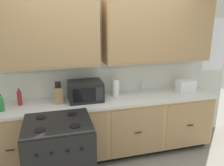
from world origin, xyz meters
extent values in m
plane|color=gray|center=(0.00, 0.00, 0.00)|extent=(8.49, 8.49, 0.00)
cube|color=silver|center=(0.00, 0.62, 1.28)|extent=(4.60, 0.05, 2.56)
cube|color=silver|center=(0.00, 0.60, 1.11)|extent=(3.40, 0.01, 0.40)
cube|color=tan|center=(-0.87, 0.43, 1.89)|extent=(1.65, 0.34, 0.95)
cube|color=#A58052|center=(-0.87, 0.26, 1.89)|extent=(1.61, 0.01, 0.89)
cube|color=tan|center=(0.87, 0.43, 1.89)|extent=(1.65, 0.34, 0.95)
cube|color=#A58052|center=(0.87, 0.26, 1.89)|extent=(1.61, 0.01, 0.89)
cube|color=white|center=(2.05, 0.60, 1.61)|extent=(0.44, 0.01, 0.90)
cube|color=black|center=(0.00, 0.33, 0.05)|extent=(3.33, 0.48, 0.10)
cube|color=tan|center=(0.00, 0.30, 0.49)|extent=(3.40, 0.60, 0.77)
cube|color=#A88354|center=(-1.27, 0.00, 0.49)|extent=(0.78, 0.01, 0.71)
cube|color=black|center=(-1.27, -0.02, 0.48)|extent=(0.10, 0.01, 0.01)
cube|color=#A88354|center=(-0.42, 0.00, 0.49)|extent=(0.78, 0.01, 0.71)
cube|color=black|center=(-0.42, -0.02, 0.48)|extent=(0.10, 0.01, 0.01)
cube|color=#A88354|center=(0.42, 0.00, 0.49)|extent=(0.78, 0.01, 0.71)
cube|color=black|center=(0.42, -0.02, 0.48)|extent=(0.10, 0.01, 0.01)
cube|color=#A88354|center=(1.27, 0.00, 0.49)|extent=(0.78, 0.01, 0.71)
cube|color=black|center=(1.27, -0.02, 0.48)|extent=(0.10, 0.01, 0.01)
cube|color=silver|center=(0.00, 0.30, 0.89)|extent=(3.43, 0.63, 0.04)
cube|color=#A8AAAF|center=(0.66, 0.33, 0.90)|extent=(0.56, 0.38, 0.02)
cube|color=black|center=(-0.68, -0.33, 0.46)|extent=(0.76, 0.66, 0.92)
cube|color=black|center=(-0.68, -0.33, 0.93)|extent=(0.74, 0.65, 0.02)
cylinder|color=black|center=(-0.86, -0.49, 0.94)|extent=(0.12, 0.12, 0.01)
cylinder|color=black|center=(-0.50, -0.49, 0.94)|extent=(0.12, 0.12, 0.01)
cylinder|color=black|center=(-0.86, -0.17, 0.94)|extent=(0.12, 0.12, 0.01)
cylinder|color=black|center=(-0.50, -0.17, 0.94)|extent=(0.12, 0.12, 0.01)
cylinder|color=black|center=(-0.90, -0.67, 0.75)|extent=(0.03, 0.02, 0.03)
cylinder|color=black|center=(-0.76, -0.67, 0.75)|extent=(0.03, 0.02, 0.03)
cylinder|color=black|center=(-0.60, -0.67, 0.75)|extent=(0.03, 0.02, 0.03)
cylinder|color=black|center=(-0.46, -0.67, 0.75)|extent=(0.03, 0.02, 0.03)
cube|color=black|center=(-0.26, 0.34, 1.05)|extent=(0.48, 0.36, 0.28)
cube|color=black|center=(-0.30, 0.16, 1.05)|extent=(0.31, 0.01, 0.19)
cube|color=#28282D|center=(-0.10, 0.16, 1.05)|extent=(0.10, 0.01, 0.19)
cube|color=white|center=(1.36, 0.32, 1.01)|extent=(0.28, 0.18, 0.19)
cube|color=black|center=(1.31, 0.32, 1.10)|extent=(0.02, 0.13, 0.01)
cube|color=black|center=(1.41, 0.32, 1.10)|extent=(0.02, 0.13, 0.01)
cube|color=#9C794E|center=(-0.64, 0.34, 1.02)|extent=(0.11, 0.14, 0.22)
cylinder|color=black|center=(-0.67, 0.33, 1.18)|extent=(0.02, 0.02, 0.09)
cylinder|color=black|center=(-0.65, 0.33, 1.18)|extent=(0.02, 0.02, 0.09)
cylinder|color=black|center=(-0.63, 0.33, 1.18)|extent=(0.02, 0.02, 0.09)
cylinder|color=black|center=(-0.61, 0.33, 1.18)|extent=(0.02, 0.02, 0.09)
cylinder|color=#B2B5BA|center=(0.66, 0.51, 1.01)|extent=(0.02, 0.02, 0.20)
cylinder|color=white|center=(0.21, 0.42, 1.04)|extent=(0.12, 0.12, 0.26)
cylinder|color=#237A38|center=(-1.35, 0.23, 1.00)|extent=(0.06, 0.06, 0.18)
cone|color=#237A38|center=(-1.35, 0.23, 1.12)|extent=(0.06, 0.06, 0.04)
cylinder|color=black|center=(-1.35, 0.23, 1.13)|extent=(0.02, 0.02, 0.02)
cylinder|color=maroon|center=(-1.15, 0.39, 1.01)|extent=(0.06, 0.06, 0.19)
cone|color=maroon|center=(-1.15, 0.39, 1.12)|extent=(0.05, 0.05, 0.05)
cylinder|color=black|center=(-1.15, 0.39, 1.14)|extent=(0.02, 0.02, 0.02)
camera|label=1|loc=(-0.69, -2.70, 2.05)|focal=36.00mm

